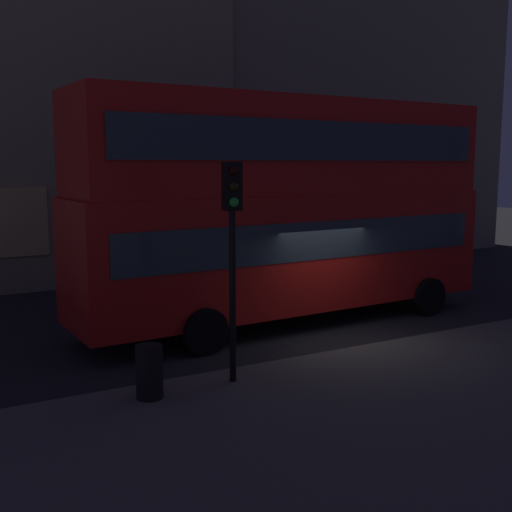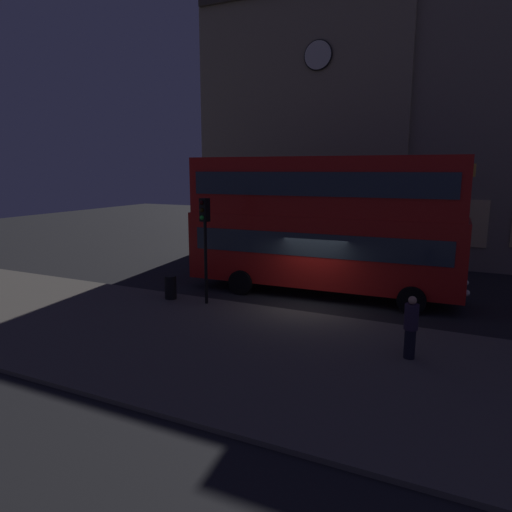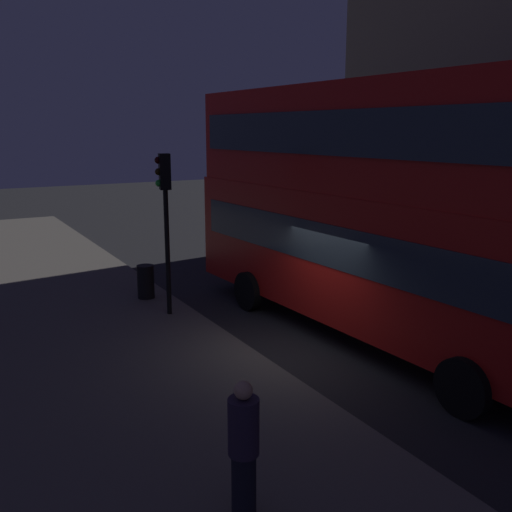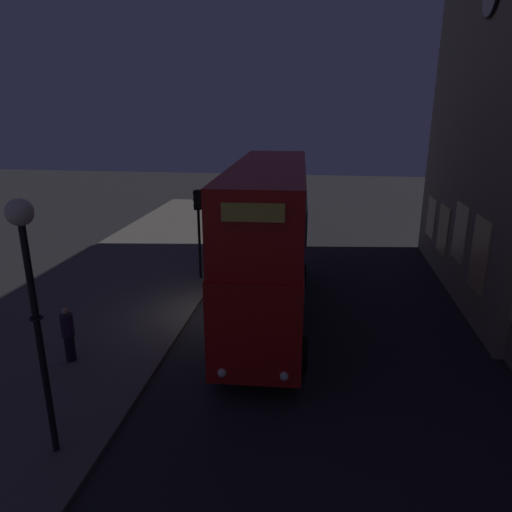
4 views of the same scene
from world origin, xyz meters
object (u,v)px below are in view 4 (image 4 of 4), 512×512
litter_bin (208,257)px  traffic_light_near_kerb (198,216)px  street_lamp (29,271)px  pedestrian (68,334)px  double_decker_bus (269,235)px

litter_bin → traffic_light_near_kerb: bearing=1.2°
traffic_light_near_kerb → litter_bin: bearing=-165.7°
street_lamp → litter_bin: (-12.91, 0.30, -3.76)m
pedestrian → traffic_light_near_kerb: bearing=120.2°
pedestrian → street_lamp: bearing=-20.5°
double_decker_bus → litter_bin: (-4.95, -3.51, -2.53)m
street_lamp → pedestrian: 5.24m
double_decker_bus → pedestrian: (4.28, -5.48, -2.11)m
pedestrian → litter_bin: size_ratio=1.88×
traffic_light_near_kerb → double_decker_bus: bearing=59.1°
double_decker_bus → traffic_light_near_kerb: 4.82m
traffic_light_near_kerb → pedestrian: 8.13m
street_lamp → pedestrian: (-3.68, -1.67, -3.33)m
traffic_light_near_kerb → street_lamp: bearing=11.4°
litter_bin → double_decker_bus: bearing=35.3°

